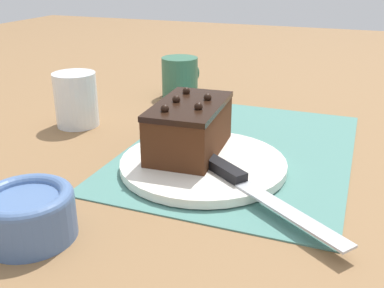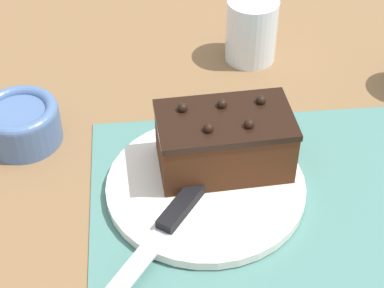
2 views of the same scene
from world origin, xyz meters
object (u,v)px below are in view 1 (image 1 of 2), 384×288
(cake_plate, at_px, (203,164))
(chocolate_cake, at_px, (190,127))
(serving_knife, at_px, (243,182))
(small_bowl, at_px, (28,213))
(coffee_mug, at_px, (180,77))
(drinking_glass, at_px, (76,99))

(cake_plate, height_order, chocolate_cake, chocolate_cake)
(cake_plate, xyz_separation_m, serving_knife, (-0.06, -0.07, 0.01))
(small_bowl, height_order, coffee_mug, coffee_mug)
(drinking_glass, bearing_deg, small_bowl, -153.71)
(drinking_glass, bearing_deg, coffee_mug, -22.97)
(chocolate_cake, xyz_separation_m, serving_knife, (-0.08, -0.10, -0.03))
(small_bowl, bearing_deg, serving_knife, -48.48)
(drinking_glass, distance_m, coffee_mug, 0.27)
(chocolate_cake, bearing_deg, serving_knife, -127.90)
(drinking_glass, xyz_separation_m, small_bowl, (-0.33, -0.16, -0.02))
(serving_knife, height_order, small_bowl, small_bowl)
(cake_plate, bearing_deg, serving_knife, -127.31)
(drinking_glass, xyz_separation_m, coffee_mug, (0.24, -0.10, -0.01))
(chocolate_cake, distance_m, small_bowl, 0.27)
(cake_plate, relative_size, chocolate_cake, 1.45)
(cake_plate, relative_size, drinking_glass, 2.45)
(drinking_glass, bearing_deg, serving_knife, -113.71)
(cake_plate, relative_size, coffee_mug, 2.69)
(serving_knife, relative_size, small_bowl, 2.12)
(small_bowl, bearing_deg, cake_plate, -27.61)
(drinking_glass, height_order, coffee_mug, drinking_glass)
(chocolate_cake, xyz_separation_m, drinking_glass, (0.07, 0.25, -0.01))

